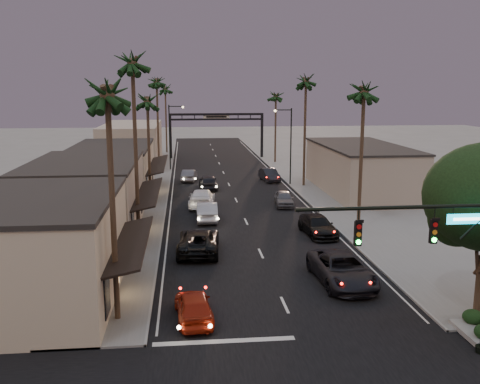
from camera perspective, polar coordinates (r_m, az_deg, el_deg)
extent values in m
plane|color=slate|center=(57.67, -0.70, -0.26)|extent=(200.00, 200.00, 0.00)
cube|color=black|center=(62.56, -1.12, 0.65)|extent=(14.00, 120.00, 0.02)
cube|color=slate|center=(69.38, -9.45, 1.58)|extent=(5.00, 92.00, 0.12)
cube|color=slate|center=(70.76, 6.10, 1.86)|extent=(5.00, 92.00, 0.12)
cube|color=#C6B797|center=(30.63, -20.69, -5.99)|extent=(8.00, 12.00, 5.50)
cube|color=gray|center=(43.90, -16.14, -0.66)|extent=(8.00, 14.00, 5.50)
cube|color=#C6B797|center=(59.51, -13.46, 2.24)|extent=(8.00, 16.00, 5.00)
cube|color=gray|center=(82.12, -11.43, 5.05)|extent=(8.00, 20.00, 6.00)
cube|color=gray|center=(60.12, 12.71, 2.36)|extent=(8.00, 18.00, 5.00)
cylinder|color=black|center=(22.53, 16.44, -1.60)|extent=(8.40, 0.16, 0.16)
cube|color=black|center=(22.23, 12.46, -4.36)|extent=(0.28, 0.22, 1.00)
cube|color=black|center=(23.42, 19.93, -3.98)|extent=(0.28, 0.22, 1.00)
cube|color=#0C97BB|center=(23.99, 23.24, -2.64)|extent=(1.90, 0.08, 0.42)
cylinder|color=#38281C|center=(29.55, 24.26, -9.24)|extent=(0.52, 0.52, 3.20)
sphere|color=black|center=(28.52, 22.12, -2.64)|extent=(2.80, 2.80, 2.80)
cube|color=black|center=(86.70, -7.43, 5.82)|extent=(0.40, 0.40, 7.00)
cube|color=black|center=(87.56, 2.35, 5.96)|extent=(0.40, 0.40, 7.00)
cube|color=black|center=(86.56, -2.54, 8.28)|extent=(15.20, 0.35, 0.35)
cube|color=black|center=(86.61, -2.53, 7.76)|extent=(15.20, 0.30, 0.30)
cube|color=beige|center=(86.56, -2.53, 8.02)|extent=(4.20, 0.12, 1.00)
cylinder|color=black|center=(62.91, 5.44, 4.80)|extent=(0.16, 0.16, 9.00)
cylinder|color=black|center=(62.39, 4.60, 8.72)|extent=(2.00, 0.12, 0.12)
sphere|color=#FFD899|center=(62.24, 3.78, 8.64)|extent=(0.30, 0.30, 0.30)
cylinder|color=black|center=(74.65, -7.52, 5.74)|extent=(0.16, 0.16, 9.00)
cylinder|color=black|center=(74.36, -6.82, 9.06)|extent=(2.00, 0.12, 0.12)
sphere|color=#FFD899|center=(74.36, -6.12, 9.00)|extent=(0.30, 0.30, 0.30)
cylinder|color=#38281C|center=(26.22, -13.41, -2.15)|extent=(0.28, 0.28, 11.00)
sphere|color=black|center=(25.55, -14.04, 11.29)|extent=(3.20, 3.20, 3.20)
cylinder|color=#38281C|center=(38.77, -11.04, 3.69)|extent=(0.28, 0.28, 13.00)
sphere|color=black|center=(38.53, -11.45, 14.21)|extent=(3.20, 3.20, 3.20)
cylinder|color=#38281C|center=(52.81, -9.67, 4.03)|extent=(0.28, 0.28, 10.00)
sphere|color=black|center=(52.43, -9.87, 10.11)|extent=(3.20, 3.20, 3.20)
cylinder|color=#38281C|center=(71.60, -8.74, 6.69)|extent=(0.28, 0.28, 12.00)
sphere|color=black|center=(71.40, -8.90, 11.98)|extent=(3.20, 3.20, 3.20)
cylinder|color=#38281C|center=(42.98, 12.78, 2.98)|extent=(0.28, 0.28, 11.00)
sphere|color=black|center=(42.57, 13.13, 11.14)|extent=(3.20, 3.20, 3.20)
cylinder|color=#38281C|center=(62.08, 6.92, 6.07)|extent=(0.28, 0.28, 12.00)
sphere|color=black|center=(61.86, 7.06, 12.17)|extent=(3.20, 3.20, 3.20)
cylinder|color=#38281C|center=(81.72, 3.80, 6.63)|extent=(0.28, 0.28, 10.00)
sphere|color=black|center=(81.47, 3.85, 10.56)|extent=(3.20, 3.20, 3.20)
cylinder|color=#38281C|center=(94.54, -7.89, 7.46)|extent=(0.28, 0.28, 11.00)
sphere|color=black|center=(94.36, -7.99, 11.16)|extent=(3.20, 3.20, 3.20)
imported|color=#981E0B|center=(27.13, -4.95, -12.03)|extent=(2.08, 4.44, 1.47)
imported|color=black|center=(37.50, -4.45, -5.24)|extent=(3.18, 6.21, 1.68)
imported|color=#AAABB0|center=(46.38, -3.55, -2.05)|extent=(1.84, 5.03, 1.65)
imported|color=white|center=(51.73, -4.09, -0.65)|extent=(2.88, 6.04, 1.70)
imported|color=black|center=(60.54, -3.42, 1.06)|extent=(2.08, 4.85, 1.63)
imported|color=#58575D|center=(65.93, -5.44, 1.77)|extent=(2.09, 4.55, 1.44)
imported|color=black|center=(32.29, 10.82, -8.07)|extent=(3.19, 6.41, 1.74)
imported|color=black|center=(42.24, 8.29, -3.57)|extent=(2.53, 5.34, 1.50)
imported|color=#56565B|center=(52.07, 4.71, -0.72)|extent=(2.07, 4.37, 1.44)
imported|color=black|center=(65.81, 3.15, 1.83)|extent=(2.22, 4.84, 1.54)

